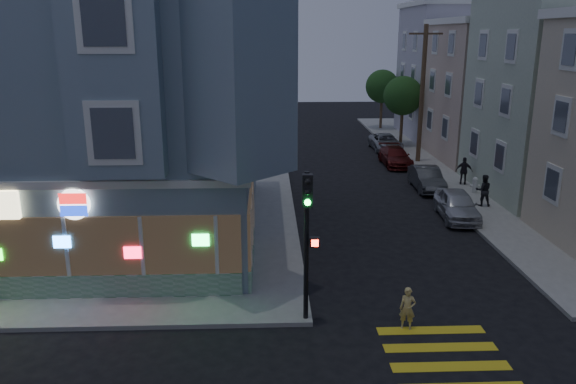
{
  "coord_description": "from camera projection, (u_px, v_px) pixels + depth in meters",
  "views": [
    {
      "loc": [
        1.66,
        -13.18,
        8.54
      ],
      "look_at": [
        2.42,
        6.5,
        2.98
      ],
      "focal_mm": 35.0,
      "sensor_mm": 36.0,
      "label": 1
    }
  ],
  "objects": [
    {
      "name": "fire_hydrant",
      "position": [
        475.0,
        185.0,
        30.58
      ],
      "size": [
        0.51,
        0.3,
        0.89
      ],
      "color": "silver",
      "rests_on": "sidewalk_ne"
    },
    {
      "name": "utility_pole",
      "position": [
        422.0,
        92.0,
        37.15
      ],
      "size": [
        2.2,
        0.3,
        9.0
      ],
      "color": "#4C3826",
      "rests_on": "sidewalk_ne"
    },
    {
      "name": "parked_car_d",
      "position": [
        386.0,
        142.0,
        42.6
      ],
      "size": [
        2.09,
        4.38,
        1.21
      ],
      "primitive_type": "imported",
      "rotation": [
        0.0,
        0.0,
        0.02
      ],
      "color": "#93979D",
      "rests_on": "ground"
    },
    {
      "name": "running_child",
      "position": [
        408.0,
        309.0,
        16.7
      ],
      "size": [
        0.55,
        0.44,
        1.32
      ],
      "primitive_type": "imported",
      "rotation": [
        0.0,
        0.0,
        -0.29
      ],
      "color": "tan",
      "rests_on": "ground"
    },
    {
      "name": "pedestrian_a",
      "position": [
        483.0,
        190.0,
        28.21
      ],
      "size": [
        0.86,
        0.71,
        1.61
      ],
      "primitive_type": "imported",
      "rotation": [
        0.0,
        0.0,
        3.0
      ],
      "color": "black",
      "rests_on": "sidewalk_ne"
    },
    {
      "name": "traffic_signal",
      "position": [
        307.0,
        223.0,
        16.25
      ],
      "size": [
        0.53,
        0.52,
        4.62
      ],
      "rotation": [
        0.0,
        0.0,
        0.0
      ],
      "color": "black",
      "rests_on": "sidewalk_nw"
    },
    {
      "name": "parked_car_a",
      "position": [
        457.0,
        205.0,
        26.72
      ],
      "size": [
        1.94,
        4.15,
        1.38
      ],
      "primitive_type": "imported",
      "rotation": [
        0.0,
        0.0,
        -0.08
      ],
      "color": "#B6B8BE",
      "rests_on": "ground"
    },
    {
      "name": "row_house_c",
      "position": [
        526.0,
        93.0,
        38.43
      ],
      "size": [
        12.0,
        8.6,
        9.0
      ],
      "primitive_type": "cube",
      "color": "tan",
      "rests_on": "sidewalk_ne"
    },
    {
      "name": "street_tree_far",
      "position": [
        382.0,
        86.0,
        50.86
      ],
      "size": [
        3.0,
        3.0,
        5.3
      ],
      "color": "#4C3826",
      "rests_on": "sidewalk_ne"
    },
    {
      "name": "sidewalk_nw",
      "position": [
        34.0,
        169.0,
        36.53
      ],
      "size": [
        33.0,
        42.0,
        0.15
      ],
      "primitive_type": "cube",
      "color": "gray",
      "rests_on": "ground"
    },
    {
      "name": "parked_car_c",
      "position": [
        395.0,
        157.0,
        37.58
      ],
      "size": [
        1.77,
        4.23,
        1.22
      ],
      "primitive_type": "imported",
      "rotation": [
        0.0,
        0.0,
        0.01
      ],
      "color": "#531413",
      "rests_on": "ground"
    },
    {
      "name": "parked_car_b",
      "position": [
        427.0,
        179.0,
        31.73
      ],
      "size": [
        1.46,
        3.96,
        1.29
      ],
      "primitive_type": "imported",
      "rotation": [
        0.0,
        0.0,
        -0.02
      ],
      "color": "#3B3D40",
      "rests_on": "ground"
    },
    {
      "name": "street_tree_near",
      "position": [
        403.0,
        96.0,
        43.16
      ],
      "size": [
        3.0,
        3.0,
        5.3
      ],
      "color": "#4C3826",
      "rests_on": "sidewalk_ne"
    },
    {
      "name": "corner_building",
      "position": [
        85.0,
        101.0,
        23.69
      ],
      "size": [
        14.6,
        14.6,
        11.4
      ],
      "color": "slate",
      "rests_on": "sidewalk_nw"
    },
    {
      "name": "ground",
      "position": [
        207.0,
        367.0,
        14.93
      ],
      "size": [
        120.0,
        120.0,
        0.0
      ],
      "primitive_type": "plane",
      "color": "black",
      "rests_on": "ground"
    },
    {
      "name": "row_house_d",
      "position": [
        479.0,
        73.0,
        46.88
      ],
      "size": [
        12.0,
        8.6,
        10.5
      ],
      "primitive_type": "cube",
      "color": "#ADAABB",
      "rests_on": "sidewalk_ne"
    },
    {
      "name": "pedestrian_b",
      "position": [
        464.0,
        171.0,
        32.24
      ],
      "size": [
        1.01,
        0.67,
        1.59
      ],
      "primitive_type": "imported",
      "rotation": [
        0.0,
        0.0,
        2.81
      ],
      "color": "black",
      "rests_on": "sidewalk_ne"
    }
  ]
}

